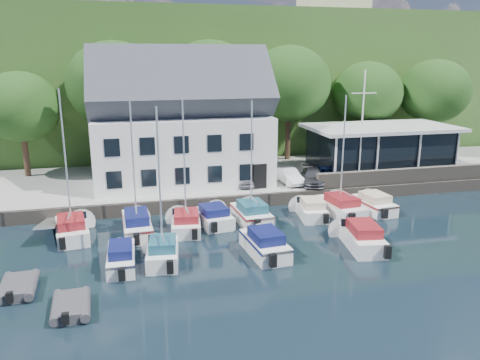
% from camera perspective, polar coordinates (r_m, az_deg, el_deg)
% --- Properties ---
extents(ground, '(180.00, 180.00, 0.00)m').
position_cam_1_polar(ground, '(27.00, 12.79, -9.90)').
color(ground, black).
rests_on(ground, ground).
extents(quay, '(60.00, 13.00, 1.00)m').
position_cam_1_polar(quay, '(42.29, 2.37, 0.22)').
color(quay, '#969691').
rests_on(quay, ground).
extents(quay_face, '(60.00, 0.30, 1.00)m').
position_cam_1_polar(quay_face, '(36.33, 5.19, -2.28)').
color(quay_face, '#5A5248').
rests_on(quay_face, ground).
extents(hillside, '(160.00, 75.00, 16.00)m').
position_cam_1_polar(hillside, '(84.66, -6.11, 12.55)').
color(hillside, '#284A1B').
rests_on(hillside, ground).
extents(field_patch, '(50.00, 30.00, 0.30)m').
position_cam_1_polar(field_patch, '(93.99, -1.87, 17.80)').
color(field_patch, olive).
rests_on(field_patch, hillside).
extents(harbor_building, '(14.40, 8.20, 8.70)m').
position_cam_1_polar(harbor_building, '(39.01, -7.14, 6.15)').
color(harbor_building, white).
rests_on(harbor_building, quay).
extents(club_pavilion, '(13.20, 7.20, 4.10)m').
position_cam_1_polar(club_pavilion, '(44.69, 16.67, 3.74)').
color(club_pavilion, black).
rests_on(club_pavilion, quay).
extents(seawall, '(18.00, 0.50, 1.20)m').
position_cam_1_polar(seawall, '(41.73, 20.85, 0.60)').
color(seawall, '#5A5248').
rests_on(seawall, quay).
extents(gangway, '(1.20, 6.00, 1.40)m').
position_cam_1_polar(gangway, '(33.16, -21.84, -5.91)').
color(gangway, silver).
rests_on(gangway, ground).
extents(car_silver, '(1.69, 3.40, 1.11)m').
position_cam_1_polar(car_silver, '(37.94, 0.52, 0.18)').
color(car_silver, '#9E9DA2').
rests_on(car_silver, quay).
extents(car_white, '(1.59, 3.78, 1.21)m').
position_cam_1_polar(car_white, '(38.75, 5.98, 0.48)').
color(car_white, white).
rests_on(car_white, quay).
extents(car_dgrey, '(2.85, 4.49, 1.21)m').
position_cam_1_polar(car_dgrey, '(38.78, 8.86, 0.39)').
color(car_dgrey, '#313237').
rests_on(car_dgrey, quay).
extents(car_blue, '(2.59, 3.98, 1.27)m').
position_cam_1_polar(car_blue, '(39.81, 10.56, 0.73)').
color(car_blue, navy).
rests_on(car_blue, quay).
extents(flagpole, '(2.19, 0.20, 9.12)m').
position_cam_1_polar(flagpole, '(39.85, 14.63, 6.28)').
color(flagpole, white).
rests_on(flagpole, quay).
extents(tree_0, '(6.60, 6.60, 9.02)m').
position_cam_1_polar(tree_0, '(44.37, -25.01, 6.13)').
color(tree_0, black).
rests_on(tree_0, quay).
extents(tree_1, '(8.46, 8.46, 11.56)m').
position_cam_1_polar(tree_1, '(43.98, -14.86, 8.62)').
color(tree_1, black).
rests_on(tree_1, quay).
extents(tree_2, '(8.59, 8.59, 11.73)m').
position_cam_1_polar(tree_2, '(45.34, -3.63, 9.36)').
color(tree_2, black).
rests_on(tree_2, quay).
extents(tree_3, '(8.26, 8.26, 11.28)m').
position_cam_1_polar(tree_3, '(47.42, 5.95, 9.27)').
color(tree_3, black).
rests_on(tree_3, quay).
extents(tree_4, '(7.13, 7.13, 9.74)m').
position_cam_1_polar(tree_4, '(50.80, 15.16, 8.33)').
color(tree_4, black).
rests_on(tree_4, quay).
extents(tree_5, '(7.28, 7.28, 9.95)m').
position_cam_1_polar(tree_5, '(53.61, 22.45, 8.15)').
color(tree_5, black).
rests_on(tree_5, quay).
extents(boat_r1_0, '(2.87, 6.18, 8.97)m').
position_cam_1_polar(boat_r1_0, '(30.42, -20.42, 1.25)').
color(boat_r1_0, white).
rests_on(boat_r1_0, ground).
extents(boat_r1_1, '(2.11, 6.77, 9.19)m').
position_cam_1_polar(boat_r1_1, '(30.08, -12.87, 1.89)').
color(boat_r1_1, white).
rests_on(boat_r1_1, ground).
extents(boat_r1_2, '(2.68, 5.73, 8.36)m').
position_cam_1_polar(boat_r1_2, '(30.05, -6.79, 1.34)').
color(boat_r1_2, white).
rests_on(boat_r1_2, ground).
extents(boat_r1_3, '(2.82, 5.32, 1.39)m').
position_cam_1_polar(boat_r1_3, '(31.98, -3.27, -4.26)').
color(boat_r1_3, white).
rests_on(boat_r1_3, ground).
extents(boat_r1_4, '(2.49, 5.70, 9.35)m').
position_cam_1_polar(boat_r1_4, '(31.29, 1.41, 2.90)').
color(boat_r1_4, white).
rests_on(boat_r1_4, ground).
extents(boat_r1_5, '(2.60, 5.32, 1.38)m').
position_cam_1_polar(boat_r1_5, '(33.80, 8.69, -3.36)').
color(boat_r1_5, white).
rests_on(boat_r1_5, ground).
extents(boat_r1_6, '(2.75, 6.63, 9.25)m').
position_cam_1_polar(boat_r1_6, '(33.72, 12.45, 3.33)').
color(boat_r1_6, white).
rests_on(boat_r1_6, ground).
extents(boat_r1_7, '(2.55, 5.62, 1.46)m').
position_cam_1_polar(boat_r1_7, '(35.94, 15.90, -2.61)').
color(boat_r1_7, white).
rests_on(boat_r1_7, ground).
extents(boat_r2_0, '(1.68, 5.54, 1.36)m').
position_cam_1_polar(boat_r2_0, '(26.58, -14.31, -8.81)').
color(boat_r2_0, white).
rests_on(boat_r2_0, ground).
extents(boat_r2_1, '(2.43, 5.14, 8.92)m').
position_cam_1_polar(boat_r2_1, '(25.35, -9.77, -0.64)').
color(boat_r2_1, white).
rests_on(boat_r2_1, ground).
extents(boat_r2_2, '(2.47, 5.92, 1.54)m').
position_cam_1_polar(boat_r2_2, '(27.29, 3.04, -7.51)').
color(boat_r2_2, white).
rests_on(boat_r2_2, ground).
extents(boat_r2_3, '(2.92, 6.46, 1.55)m').
position_cam_1_polar(boat_r2_3, '(29.23, 14.59, -6.43)').
color(boat_r2_3, white).
rests_on(boat_r2_3, ground).
extents(dinghy_0, '(1.93, 3.06, 0.69)m').
position_cam_1_polar(dinghy_0, '(25.70, -25.44, -11.51)').
color(dinghy_0, '#38383D').
rests_on(dinghy_0, ground).
extents(dinghy_1, '(1.90, 2.99, 0.67)m').
position_cam_1_polar(dinghy_1, '(23.01, -19.91, -14.07)').
color(dinghy_1, '#38383D').
rests_on(dinghy_1, ground).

